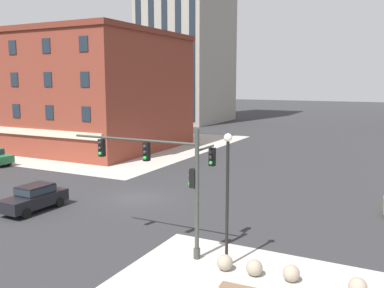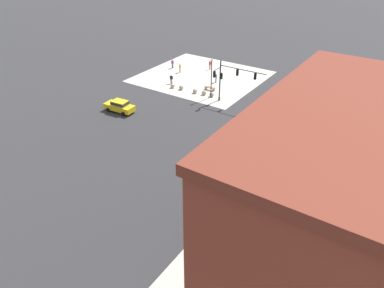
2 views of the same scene
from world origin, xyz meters
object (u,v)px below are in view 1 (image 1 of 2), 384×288
object	(u,v)px
bollard_sphere_curb_c	(291,273)
street_lamp_corner_near	(227,186)
traffic_signal_main	(172,173)
bollard_sphere_curb_d	(358,286)
car_main_northbound_far	(35,197)
bollard_sphere_curb_a	(225,262)
bollard_sphere_curb_b	(254,268)

from	to	relation	value
bollard_sphere_curb_c	street_lamp_corner_near	xyz separation A→B (m)	(-2.97, 0.09, 3.41)
traffic_signal_main	bollard_sphere_curb_c	distance (m)	7.00
bollard_sphere_curb_d	car_main_northbound_far	world-z (taller)	car_main_northbound_far
bollard_sphere_curb_c	street_lamp_corner_near	bearing A→B (deg)	178.29
bollard_sphere_curb_c	car_main_northbound_far	bearing A→B (deg)	172.67
bollard_sphere_curb_d	street_lamp_corner_near	xyz separation A→B (m)	(-5.58, 0.04, 3.41)
traffic_signal_main	street_lamp_corner_near	distance (m)	3.05
traffic_signal_main	car_main_northbound_far	size ratio (longest dim) A/B	1.64
bollard_sphere_curb_a	bollard_sphere_curb_c	distance (m)	2.90
bollard_sphere_curb_a	bollard_sphere_curb_d	distance (m)	5.52
street_lamp_corner_near	bollard_sphere_curb_d	bearing A→B (deg)	-0.46
bollard_sphere_curb_d	car_main_northbound_far	xyz separation A→B (m)	(-19.90, 2.18, 0.56)
traffic_signal_main	car_main_northbound_far	world-z (taller)	traffic_signal_main
car_main_northbound_far	bollard_sphere_curb_a	bearing A→B (deg)	-9.89
bollard_sphere_curb_a	street_lamp_corner_near	distance (m)	3.43
traffic_signal_main	bollard_sphere_curb_b	distance (m)	5.75
bollard_sphere_curb_c	bollard_sphere_curb_a	bearing A→B (deg)	-174.39
traffic_signal_main	bollard_sphere_curb_c	size ratio (longest dim) A/B	10.14
traffic_signal_main	bollard_sphere_curb_a	xyz separation A→B (m)	(3.09, -0.75, -3.61)
bollard_sphere_curb_a	bollard_sphere_curb_b	world-z (taller)	same
traffic_signal_main	bollard_sphere_curb_d	xyz separation A→B (m)	(8.60, -0.43, -3.61)
bollard_sphere_curb_d	street_lamp_corner_near	size ratio (longest dim) A/B	0.12
street_lamp_corner_near	traffic_signal_main	bearing A→B (deg)	172.78
bollard_sphere_curb_d	street_lamp_corner_near	distance (m)	6.54
traffic_signal_main	bollard_sphere_curb_b	xyz separation A→B (m)	(4.43, -0.67, -3.61)
bollard_sphere_curb_b	street_lamp_corner_near	distance (m)	3.70
traffic_signal_main	bollard_sphere_curb_d	world-z (taller)	traffic_signal_main
bollard_sphere_curb_a	car_main_northbound_far	world-z (taller)	car_main_northbound_far
bollard_sphere_curb_a	bollard_sphere_curb_d	size ratio (longest dim) A/B	1.00
traffic_signal_main	bollard_sphere_curb_c	bearing A→B (deg)	-4.50
traffic_signal_main	bollard_sphere_curb_d	bearing A→B (deg)	-2.84
traffic_signal_main	bollard_sphere_curb_a	distance (m)	4.81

